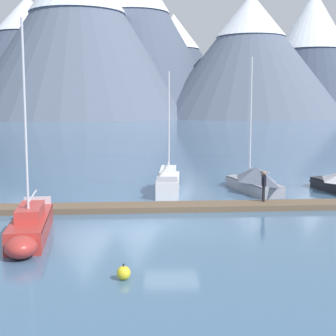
# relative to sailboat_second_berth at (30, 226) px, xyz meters

# --- Properties ---
(ground_plane) EXTENTS (700.00, 700.00, 0.00)m
(ground_plane) POSITION_rel_sailboat_second_berth_xyz_m (5.99, 1.91, -0.58)
(ground_plane) COLOR #426689
(mountain_west_summit) EXTENTS (87.83, 87.83, 51.10)m
(mountain_west_summit) POSITION_rel_sailboat_second_berth_xyz_m (-49.04, 205.40, 25.50)
(mountain_west_summit) COLOR #424C60
(mountain_west_summit) RESTS_ON ground
(mountain_central_massif) EXTENTS (84.98, 84.98, 65.90)m
(mountain_central_massif) POSITION_rel_sailboat_second_berth_xyz_m (-23.66, 177.68, 33.71)
(mountain_central_massif) COLOR slate
(mountain_central_massif) RESTS_ON ground
(mountain_shoulder_ridge) EXTENTS (80.07, 80.07, 67.55)m
(mountain_shoulder_ridge) POSITION_rel_sailboat_second_berth_xyz_m (-3.91, 197.65, 34.30)
(mountain_shoulder_ridge) COLOR #4C566B
(mountain_shoulder_ridge) RESTS_ON ground
(mountain_east_summit) EXTENTS (63.80, 63.80, 43.57)m
(mountain_east_summit) POSITION_rel_sailboat_second_berth_xyz_m (13.36, 203.99, 21.78)
(mountain_east_summit) COLOR #424C60
(mountain_east_summit) RESTS_ON ground
(mountain_rear_spur) EXTENTS (73.52, 73.52, 47.16)m
(mountain_rear_spur) POSITION_rel_sailboat_second_berth_xyz_m (42.20, 179.08, 23.65)
(mountain_rear_spur) COLOR slate
(mountain_rear_spur) RESTS_ON ground
(mountain_north_horn) EXTENTS (57.65, 57.65, 52.41)m
(mountain_north_horn) POSITION_rel_sailboat_second_berth_xyz_m (71.24, 195.50, 27.04)
(mountain_north_horn) COLOR #424C60
(mountain_north_horn) RESTS_ON ground
(dock) EXTENTS (29.38, 3.30, 0.30)m
(dock) POSITION_rel_sailboat_second_berth_xyz_m (5.99, 5.91, -0.44)
(dock) COLOR brown
(dock) RESTS_ON ground
(sailboat_second_berth) EXTENTS (2.10, 6.80, 9.01)m
(sailboat_second_berth) POSITION_rel_sailboat_second_berth_xyz_m (0.00, 0.00, 0.00)
(sailboat_second_berth) COLOR #B2332D
(sailboat_second_berth) RESTS_ON ground
(sailboat_mid_dock_port) EXTENTS (1.68, 6.38, 7.69)m
(sailboat_mid_dock_port) POSITION_rel_sailboat_second_berth_xyz_m (6.12, 11.47, 0.09)
(sailboat_mid_dock_port) COLOR white
(sailboat_mid_dock_port) RESTS_ON ground
(sailboat_mid_dock_starboard) EXTENTS (3.19, 6.65, 8.61)m
(sailboat_mid_dock_starboard) POSITION_rel_sailboat_second_berth_xyz_m (11.59, 11.53, 0.21)
(sailboat_mid_dock_starboard) COLOR #93939E
(sailboat_mid_dock_starboard) RESTS_ON ground
(person_on_dock) EXTENTS (0.26, 0.59, 1.69)m
(person_on_dock) POSITION_rel_sailboat_second_berth_xyz_m (11.22, 6.60, 0.68)
(person_on_dock) COLOR #232328
(person_on_dock) RESTS_ON dock
(mooring_buoy_channel_marker) EXTENTS (0.45, 0.45, 0.53)m
(mooring_buoy_channel_marker) POSITION_rel_sailboat_second_berth_xyz_m (4.22, -5.03, -0.35)
(mooring_buoy_channel_marker) COLOR yellow
(mooring_buoy_channel_marker) RESTS_ON ground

